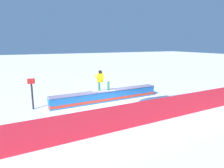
% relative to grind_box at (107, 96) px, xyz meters
% --- Properties ---
extents(ground_plane, '(120.00, 120.00, 0.00)m').
position_rel_grind_box_xyz_m(ground_plane, '(0.00, 0.00, -0.32)').
color(ground_plane, white).
extents(grind_box, '(7.33, 1.02, 0.71)m').
position_rel_grind_box_xyz_m(grind_box, '(0.00, 0.00, 0.00)').
color(grind_box, blue).
rests_on(grind_box, ground_plane).
extents(snowboarder, '(1.49, 0.64, 1.32)m').
position_rel_grind_box_xyz_m(snowboarder, '(0.36, -0.03, 1.10)').
color(snowboarder, silver).
rests_on(snowboarder, grind_box).
extents(safety_fence, '(13.98, 0.80, 1.13)m').
position_rel_grind_box_xyz_m(safety_fence, '(0.00, 4.21, 0.24)').
color(safety_fence, red).
rests_on(safety_fence, ground_plane).
extents(trail_marker, '(0.40, 0.10, 1.77)m').
position_rel_grind_box_xyz_m(trail_marker, '(4.42, -0.31, 0.63)').
color(trail_marker, '#262628').
rests_on(trail_marker, ground_plane).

